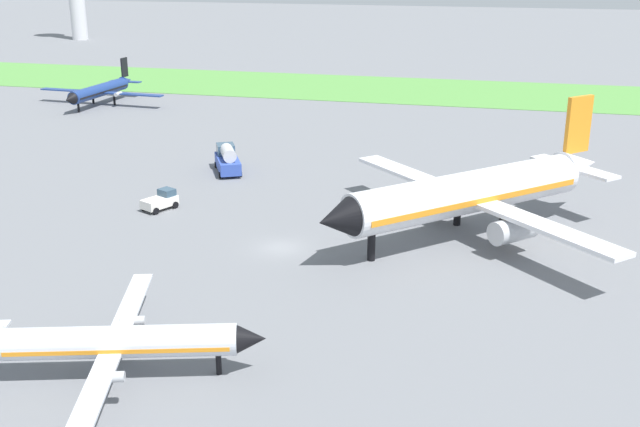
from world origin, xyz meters
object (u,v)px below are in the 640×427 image
at_px(airplane_midfield_jet, 472,193).
at_px(fuel_truck_by_runway, 228,159).
at_px(airplane_taxiing_turboprop, 101,90).
at_px(airplane_foreground_turboprop, 113,342).
at_px(pushback_tug_near_gate, 161,201).

bearing_deg(airplane_midfield_jet, fuel_truck_by_runway, -72.48).
bearing_deg(airplane_taxiing_turboprop, airplane_foreground_turboprop, 33.09).
height_order(airplane_foreground_turboprop, fuel_truck_by_runway, airplane_foreground_turboprop).
relative_size(airplane_midfield_jet, fuel_truck_by_runway, 3.81).
bearing_deg(airplane_foreground_turboprop, fuel_truck_by_runway, 85.09).
relative_size(airplane_midfield_jet, pushback_tug_near_gate, 6.51).
height_order(airplane_midfield_jet, pushback_tug_near_gate, airplane_midfield_jet).
distance_m(airplane_foreground_turboprop, airplane_taxiing_turboprop, 90.45).
distance_m(airplane_foreground_turboprop, fuel_truck_by_runway, 46.12).
distance_m(airplane_foreground_turboprop, airplane_midfield_jet, 36.05).
bearing_deg(pushback_tug_near_gate, airplane_taxiing_turboprop, 59.99).
xyz_separation_m(airplane_midfield_jet, pushback_tug_near_gate, (-30.87, 0.49, -3.31)).
xyz_separation_m(airplane_taxiing_turboprop, pushback_tug_near_gate, (33.13, -48.33, -1.60)).
distance_m(airplane_taxiing_turboprop, fuel_truck_by_runway, 48.58).
xyz_separation_m(airplane_midfield_jet, airplane_taxiing_turboprop, (-64.00, 48.83, -1.71)).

